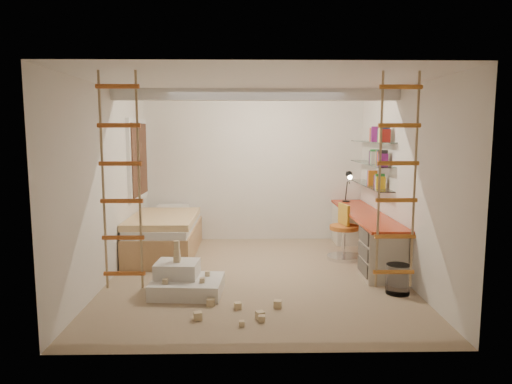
{
  "coord_description": "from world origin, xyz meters",
  "views": [
    {
      "loc": [
        -0.12,
        -6.18,
        1.99
      ],
      "look_at": [
        0.0,
        0.3,
        1.15
      ],
      "focal_mm": 32.0,
      "sensor_mm": 36.0,
      "label": 1
    }
  ],
  "objects_px": {
    "play_platform": "(185,281)",
    "bed": "(166,234)",
    "desk": "(364,234)",
    "swivel_chair": "(344,239)"
  },
  "relations": [
    {
      "from": "play_platform",
      "to": "bed",
      "type": "bearing_deg",
      "value": 106.77
    },
    {
      "from": "desk",
      "to": "swivel_chair",
      "type": "distance_m",
      "value": 0.33
    },
    {
      "from": "swivel_chair",
      "to": "play_platform",
      "type": "distance_m",
      "value": 2.77
    },
    {
      "from": "bed",
      "to": "play_platform",
      "type": "bearing_deg",
      "value": -73.23
    },
    {
      "from": "desk",
      "to": "play_platform",
      "type": "xyz_separation_m",
      "value": [
        -2.63,
        -1.52,
        -0.26
      ]
    },
    {
      "from": "bed",
      "to": "desk",
      "type": "bearing_deg",
      "value": -6.49
    },
    {
      "from": "bed",
      "to": "swivel_chair",
      "type": "height_order",
      "value": "swivel_chair"
    },
    {
      "from": "swivel_chair",
      "to": "play_platform",
      "type": "xyz_separation_m",
      "value": [
        -2.31,
        -1.51,
        -0.17
      ]
    },
    {
      "from": "bed",
      "to": "swivel_chair",
      "type": "xyz_separation_m",
      "value": [
        2.88,
        -0.37,
        -0.01
      ]
    },
    {
      "from": "bed",
      "to": "play_platform",
      "type": "relative_size",
      "value": 2.22
    }
  ]
}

